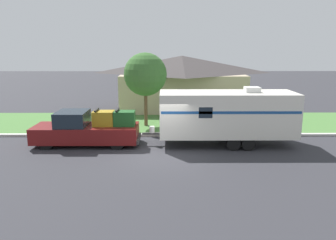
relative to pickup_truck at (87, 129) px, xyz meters
The scene contains 8 objects.
ground_plane 4.75m from the pickup_truck, 24.88° to the right, with size 120.00×120.00×0.00m, color #2D2D33.
curb_strip 4.66m from the pickup_truck, 22.91° to the left, with size 80.00×0.30×0.14m.
lawn_strip 6.94m from the pickup_truck, 52.12° to the left, with size 80.00×7.00×0.03m.
house_across_street 13.17m from the pickup_truck, 63.79° to the left, with size 11.20×7.88×4.59m.
pickup_truck is the anchor object (origin of this frame).
travel_trailer 7.76m from the pickup_truck, ahead, with size 8.32×2.50×3.22m.
mailbox 8.07m from the pickup_truck, 20.26° to the left, with size 0.48×0.20×1.25m.
tree_in_yard 6.01m from the pickup_truck, 56.46° to the left, with size 2.89×2.89×4.98m.
Camera 1 is at (0.14, -15.58, 5.30)m, focal length 35.00 mm.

